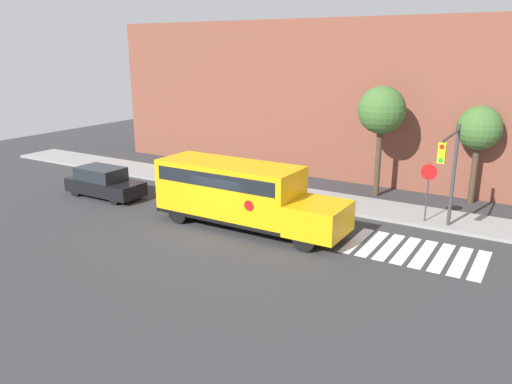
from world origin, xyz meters
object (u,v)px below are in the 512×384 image
Objects in this scene: parked_car at (104,183)px; tree_far_sidewalk at (479,129)px; traffic_light at (450,165)px; tree_near_sidewalk at (382,111)px; stop_sign at (428,184)px; school_bus at (239,192)px.

tree_far_sidewalk is (17.59, 9.26, 3.15)m from parked_car.
traffic_light is at bearing 11.07° from parked_car.
tree_near_sidewalk is (-4.51, 4.60, 1.50)m from traffic_light.
stop_sign is 2.04m from traffic_light.
traffic_light reaches higher than parked_car.
tree_near_sidewalk is 1.17× the size of tree_far_sidewalk.
tree_far_sidewalk is at bearing 74.45° from stop_sign.
stop_sign is (16.28, 4.58, 1.12)m from parked_car.
parked_car is 20.12m from tree_far_sidewalk.
parked_car is at bearing -164.29° from stop_sign.
school_bus is at bearing -156.83° from traffic_light.
parked_car is at bearing -152.23° from tree_far_sidewalk.
tree_near_sidewalk reaches higher than traffic_light.
school_bus is 9.17m from traffic_light.
tree_far_sidewalk is (8.55, 9.42, 2.29)m from school_bus.
traffic_light is at bearing -45.58° from tree_near_sidewalk.
tree_near_sidewalk reaches higher than school_bus.
stop_sign is 5.26m from tree_far_sidewalk.
tree_near_sidewalk reaches higher than stop_sign.
parked_car is 0.89× the size of tree_far_sidewalk.
traffic_light is 5.92m from tree_far_sidewalk.
school_bus reaches higher than parked_car.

